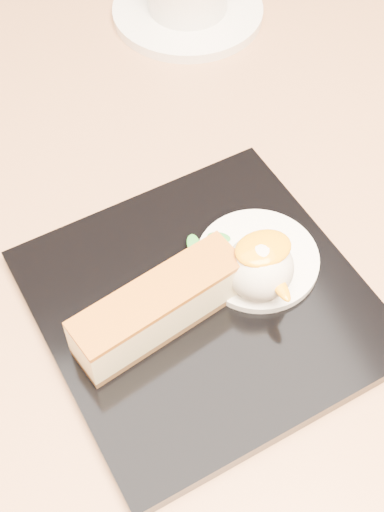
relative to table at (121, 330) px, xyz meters
name	(u,v)px	position (x,y,z in m)	size (l,w,h in m)	color
ground	(150,505)	(0.00, 0.00, -0.56)	(5.00, 5.00, 0.00)	brown
table	(121,330)	(0.00, 0.00, 0.00)	(0.80, 0.80, 0.72)	black
dessert_plate	(203,305)	(0.04, -0.10, 0.16)	(0.22, 0.22, 0.01)	black
cheesecake	(159,308)	(0.01, -0.10, 0.19)	(0.13, 0.06, 0.04)	brown
cream_smear	(257,259)	(0.09, -0.08, 0.17)	(0.09, 0.09, 0.01)	white
ice_cream_scoop	(260,268)	(0.08, -0.10, 0.19)	(0.05, 0.05, 0.05)	white
mango_sauce	(263,248)	(0.08, -0.10, 0.21)	(0.04, 0.03, 0.01)	#FF9F08
mint_sprig	(207,243)	(0.06, -0.06, 0.17)	(0.04, 0.03, 0.00)	green
saucer	(188,11)	(0.17, 0.23, 0.16)	(0.15, 0.15, 0.01)	white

